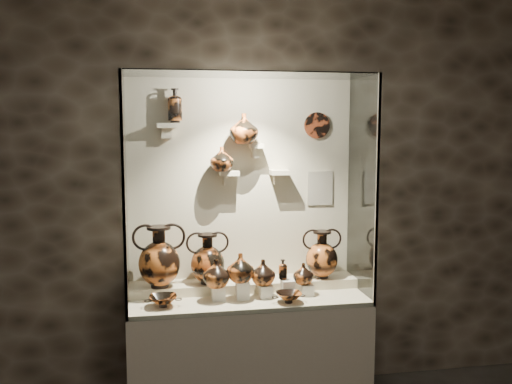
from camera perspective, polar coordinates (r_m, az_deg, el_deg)
wall_back at (r=4.31m, az=-1.52°, el=0.70°), size 5.00×0.02×3.20m
plinth at (r=4.31m, az=-0.78°, el=-15.86°), size 1.70×0.60×0.80m
front_tier at (r=4.16m, az=-0.79°, el=-10.58°), size 1.68×0.58×0.03m
rear_tier at (r=4.32m, az=-1.18°, el=-9.45°), size 1.70×0.25×0.10m
back_panel at (r=4.31m, az=-1.51°, el=0.69°), size 1.70×0.03×1.60m
glass_front at (r=3.71m, az=-0.04°, el=-0.32°), size 1.70×0.01×1.60m
glass_left at (r=3.95m, az=-13.00°, el=-0.06°), size 0.01×0.60×1.60m
glass_right at (r=4.22m, az=10.59°, el=0.45°), size 0.01×0.60×1.60m
glass_top at (r=3.98m, az=-0.82°, el=11.65°), size 1.70×0.60×0.01m
frame_post_left at (r=3.66m, az=-13.10°, el=-0.60°), size 0.02×0.02×1.60m
frame_post_right at (r=3.95m, az=12.01°, el=-0.02°), size 0.02×0.02×1.60m
pedestal_a at (r=4.07m, az=-3.77°, el=-10.07°), size 0.09×0.09×0.10m
pedestal_b at (r=4.09m, az=-1.37°, el=-9.76°), size 0.09×0.09×0.13m
pedestal_c at (r=4.12m, az=1.00°, el=-9.90°), size 0.09×0.09×0.09m
pedestal_d at (r=4.15m, az=3.20°, el=-9.57°), size 0.09×0.09×0.12m
pedestal_e at (r=4.19m, az=5.08°, el=-9.72°), size 0.09×0.09×0.08m
bracket_ul at (r=4.16m, az=-8.93°, el=6.60°), size 0.14×0.12×0.04m
bracket_ca at (r=4.21m, az=-2.70°, el=1.91°), size 0.14×0.12×0.04m
bracket_cb at (r=4.23m, az=-0.02°, el=4.65°), size 0.10×0.12×0.04m
bracket_cc at (r=4.28m, az=2.35°, el=1.99°), size 0.14×0.12×0.04m
amphora_left at (r=4.14m, az=-9.65°, el=-6.38°), size 0.44×0.44×0.45m
amphora_mid at (r=4.19m, az=-4.86°, el=-6.64°), size 0.39×0.39×0.37m
amphora_right at (r=4.36m, az=6.59°, el=-6.18°), size 0.35×0.35×0.36m
jug_a at (r=4.01m, az=-4.00°, el=-8.09°), size 0.22×0.22×0.20m
jug_b at (r=4.02m, az=-1.57°, el=-7.57°), size 0.20×0.20×0.20m
jug_c at (r=4.09m, az=0.70°, el=-8.03°), size 0.22×0.22×0.18m
jug_e at (r=4.17m, az=4.74°, el=-8.13°), size 0.15×0.15×0.15m
lekythos_small at (r=4.12m, az=2.70°, el=-7.63°), size 0.09×0.09×0.17m
kylix_left at (r=3.97m, az=-9.27°, el=-10.60°), size 0.26×0.23×0.10m
kylix_right at (r=4.01m, az=3.29°, el=-10.37°), size 0.28×0.26×0.09m
lekythos_tall at (r=4.15m, az=-8.11°, el=8.76°), size 0.13×0.13×0.28m
ovoid_vase_a at (r=4.16m, az=-3.45°, el=3.31°), size 0.22×0.22×0.18m
ovoid_vase_b at (r=4.15m, az=-1.23°, el=6.36°), size 0.26×0.26×0.22m
wall_plate at (r=4.38m, az=6.11°, el=6.64°), size 0.20×0.02×0.20m
info_placard at (r=4.43m, az=6.43°, el=0.38°), size 0.20×0.01×0.26m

